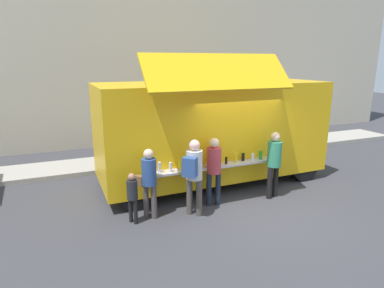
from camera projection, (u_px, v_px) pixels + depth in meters
name	position (u px, v px, depth m)	size (l,w,h in m)	color
ground_plane	(257.00, 208.00, 7.91)	(60.00, 60.00, 0.00)	#38383D
curb_strip	(67.00, 168.00, 10.62)	(28.00, 1.60, 0.15)	#9E998E
building_behind	(79.00, 26.00, 13.30)	(32.00, 2.40, 9.75)	beige
food_truck_main	(213.00, 129.00, 9.37)	(6.49, 3.30, 3.66)	#ECB113
trash_bin	(271.00, 137.00, 13.10)	(0.60, 0.60, 1.03)	#2C5C37
customer_front_ordering	(214.00, 166.00, 7.86)	(0.35, 0.35, 1.71)	#1E2535
customer_mid_with_backpack	(194.00, 170.00, 7.28)	(0.55, 0.56, 1.80)	#4E453F
customer_rear_waiting	(149.00, 177.00, 7.23)	(0.46, 0.48, 1.63)	#4E4341
customer_extra_browsing	(274.00, 159.00, 8.30)	(0.36, 0.36, 1.76)	black
child_near_queue	(132.00, 194.00, 7.04)	(0.24, 0.24, 1.16)	black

